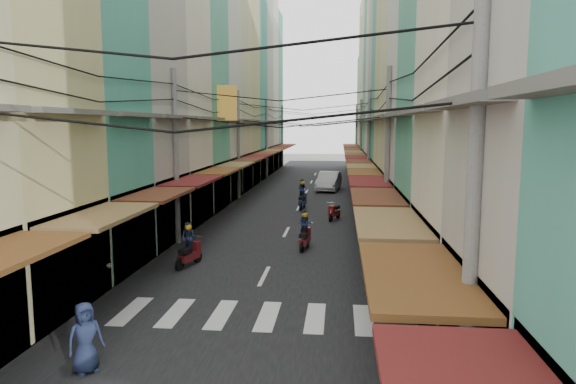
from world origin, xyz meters
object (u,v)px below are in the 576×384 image
Objects in this scene: market_umbrella at (459,225)px; traffic_sign at (409,212)px; white_car at (329,190)px; bicycle at (460,286)px.

traffic_sign is at bearing 110.91° from market_umbrella.
traffic_sign is at bearing -74.66° from white_car.
white_car is 24.44m from traffic_sign.
white_car is 27.67m from market_umbrella.
white_car is 2.10× the size of market_umbrella.
market_umbrella reaches higher than bicycle.
traffic_sign reaches higher than white_car.
bicycle is 3.40m from traffic_sign.
white_car is at bearing 32.05° from bicycle.
traffic_sign is at bearing 58.51° from bicycle.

